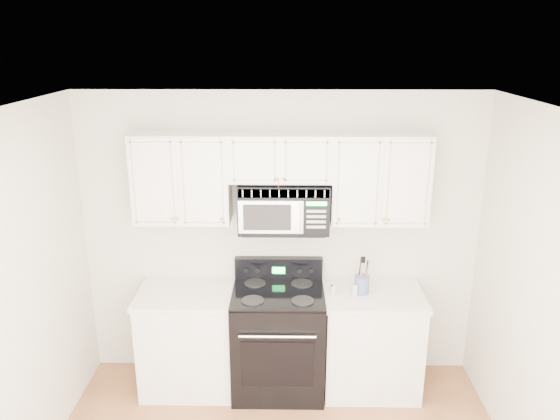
{
  "coord_description": "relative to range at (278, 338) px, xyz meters",
  "views": [
    {
      "loc": [
        0.06,
        -2.8,
        3.03
      ],
      "look_at": [
        0.0,
        1.3,
        1.71
      ],
      "focal_mm": 35.0,
      "sensor_mm": 36.0,
      "label": 1
    }
  ],
  "objects": [
    {
      "name": "shaker_pepper",
      "position": [
        0.65,
        -0.04,
        0.49
      ],
      "size": [
        0.05,
        0.05,
        0.11
      ],
      "color": "#A9A6BD",
      "rests_on": "base_cabinet_right"
    },
    {
      "name": "upper_cabinets",
      "position": [
        0.02,
        0.17,
        1.45
      ],
      "size": [
        2.44,
        0.37,
        0.75
      ],
      "color": "silver",
      "rests_on": "ground"
    },
    {
      "name": "microwave",
      "position": [
        0.04,
        0.14,
        1.17
      ],
      "size": [
        0.75,
        0.43,
        0.42
      ],
      "color": "black",
      "rests_on": "ground"
    },
    {
      "name": "shaker_salt",
      "position": [
        0.47,
        -0.03,
        0.49
      ],
      "size": [
        0.04,
        0.04,
        0.11
      ],
      "color": "#A9A6BD",
      "rests_on": "base_cabinet_right"
    },
    {
      "name": "base_cabinet_right",
      "position": [
        0.82,
        0.02,
        -0.06
      ],
      "size": [
        0.86,
        0.65,
        0.92
      ],
      "color": "silver",
      "rests_on": "ground"
    },
    {
      "name": "range",
      "position": [
        0.0,
        0.0,
        0.0
      ],
      "size": [
        0.79,
        0.71,
        1.13
      ],
      "color": "black",
      "rests_on": "ground"
    },
    {
      "name": "base_cabinet_left",
      "position": [
        -0.78,
        0.02,
        -0.06
      ],
      "size": [
        0.86,
        0.65,
        0.92
      ],
      "color": "silver",
      "rests_on": "ground"
    },
    {
      "name": "room",
      "position": [
        0.02,
        -1.42,
        0.82
      ],
      "size": [
        3.51,
        3.51,
        2.61
      ],
      "color": "#9D6A3B",
      "rests_on": "ground"
    },
    {
      "name": "utensil_crock",
      "position": [
        0.71,
        0.02,
        0.52
      ],
      "size": [
        0.13,
        0.13,
        0.34
      ],
      "color": "#4D5F76",
      "rests_on": "base_cabinet_right"
    }
  ]
}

